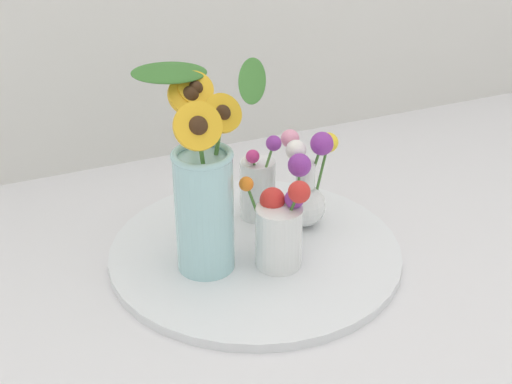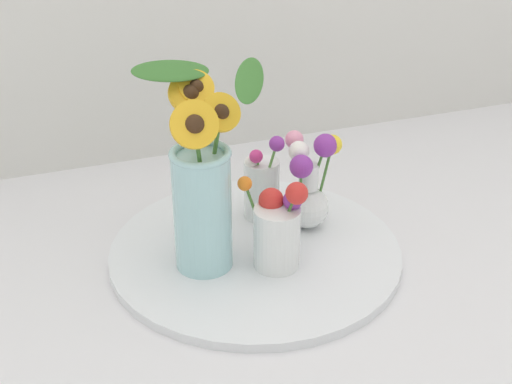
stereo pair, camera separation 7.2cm
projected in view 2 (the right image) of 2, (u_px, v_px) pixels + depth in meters
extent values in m
plane|color=silver|center=(270.00, 279.00, 1.24)|extent=(6.00, 6.00, 0.00)
cylinder|color=silver|center=(256.00, 252.00, 1.30)|extent=(0.53, 0.53, 0.02)
cylinder|color=#9ED1D6|center=(203.00, 212.00, 1.20)|extent=(0.10, 0.10, 0.21)
torus|color=#9ED1D6|center=(200.00, 154.00, 1.14)|extent=(0.10, 0.10, 0.01)
cylinder|color=#427533|center=(195.00, 172.00, 1.20)|extent=(0.04, 0.06, 0.27)
cylinder|color=gold|center=(196.00, 87.00, 1.16)|extent=(0.07, 0.05, 0.05)
sphere|color=#382314|center=(196.00, 87.00, 1.16)|extent=(0.03, 0.03, 0.03)
cylinder|color=#427533|center=(209.00, 186.00, 1.18)|extent=(0.06, 0.02, 0.24)
cylinder|color=gold|center=(221.00, 112.00, 1.13)|extent=(0.07, 0.05, 0.07)
sphere|color=#382314|center=(221.00, 112.00, 1.13)|extent=(0.03, 0.03, 0.03)
cylinder|color=#427533|center=(204.00, 188.00, 1.15)|extent=(0.03, 0.02, 0.23)
cylinder|color=gold|center=(194.00, 125.00, 1.09)|extent=(0.08, 0.05, 0.08)
sphere|color=#382314|center=(194.00, 125.00, 1.09)|extent=(0.03, 0.03, 0.03)
cylinder|color=#427533|center=(194.00, 175.00, 1.20)|extent=(0.02, 0.05, 0.27)
cylinder|color=gold|center=(190.00, 94.00, 1.15)|extent=(0.07, 0.06, 0.06)
sphere|color=#382314|center=(190.00, 94.00, 1.15)|extent=(0.03, 0.03, 0.03)
ellipsoid|color=#38702D|center=(249.00, 80.00, 1.07)|extent=(0.08, 0.09, 0.06)
ellipsoid|color=#38702D|center=(171.00, 71.00, 1.15)|extent=(0.15, 0.10, 0.05)
cylinder|color=white|center=(277.00, 238.00, 1.22)|extent=(0.08, 0.08, 0.11)
cylinder|color=#427533|center=(283.00, 224.00, 1.21)|extent=(0.03, 0.04, 0.13)
sphere|color=red|center=(297.00, 193.00, 1.16)|extent=(0.04, 0.04, 0.04)
cylinder|color=#427533|center=(256.00, 214.00, 1.21)|extent=(0.03, 0.03, 0.11)
sphere|color=orange|center=(245.00, 184.00, 1.19)|extent=(0.02, 0.02, 0.02)
cylinder|color=#427533|center=(288.00, 225.00, 1.21)|extent=(0.02, 0.01, 0.09)
sphere|color=purple|center=(293.00, 200.00, 1.19)|extent=(0.03, 0.03, 0.03)
cylinder|color=#427533|center=(270.00, 223.00, 1.22)|extent=(0.01, 0.01, 0.08)
sphere|color=red|center=(271.00, 200.00, 1.21)|extent=(0.04, 0.04, 0.04)
cylinder|color=#427533|center=(269.00, 224.00, 1.23)|extent=(0.03, 0.03, 0.08)
sphere|color=yellow|center=(273.00, 199.00, 1.22)|extent=(0.04, 0.04, 0.04)
sphere|color=white|center=(307.00, 207.00, 1.34)|extent=(0.08, 0.08, 0.08)
cylinder|color=white|center=(309.00, 177.00, 1.31)|extent=(0.04, 0.04, 0.05)
cylinder|color=#427533|center=(315.00, 176.00, 1.30)|extent=(0.04, 0.01, 0.11)
sphere|color=purple|center=(325.00, 145.00, 1.28)|extent=(0.04, 0.04, 0.04)
cylinder|color=#427533|center=(301.00, 192.00, 1.30)|extent=(0.02, 0.03, 0.12)
sphere|color=purple|center=(301.00, 166.00, 1.26)|extent=(0.04, 0.04, 0.04)
cylinder|color=#427533|center=(305.00, 179.00, 1.31)|extent=(0.03, 0.02, 0.11)
sphere|color=white|center=(299.00, 151.00, 1.28)|extent=(0.04, 0.04, 0.04)
cylinder|color=#427533|center=(323.00, 179.00, 1.32)|extent=(0.03, 0.01, 0.14)
sphere|color=yellow|center=(332.00, 144.00, 1.29)|extent=(0.04, 0.04, 0.04)
cylinder|color=#427533|center=(301.00, 172.00, 1.33)|extent=(0.03, 0.03, 0.12)
sphere|color=pink|center=(294.00, 140.00, 1.31)|extent=(0.03, 0.03, 0.03)
cylinder|color=white|center=(262.00, 189.00, 1.36)|extent=(0.07, 0.07, 0.12)
cylinder|color=#568E42|center=(261.00, 179.00, 1.35)|extent=(0.03, 0.03, 0.11)
sphere|color=#C6337A|center=(256.00, 156.00, 1.31)|extent=(0.03, 0.03, 0.03)
cylinder|color=#568E42|center=(257.00, 183.00, 1.36)|extent=(0.03, 0.01, 0.10)
sphere|color=white|center=(251.00, 162.00, 1.32)|extent=(0.02, 0.02, 0.02)
cylinder|color=#568E42|center=(268.00, 172.00, 1.32)|extent=(0.03, 0.03, 0.12)
sphere|color=purple|center=(277.00, 144.00, 1.28)|extent=(0.03, 0.03, 0.03)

